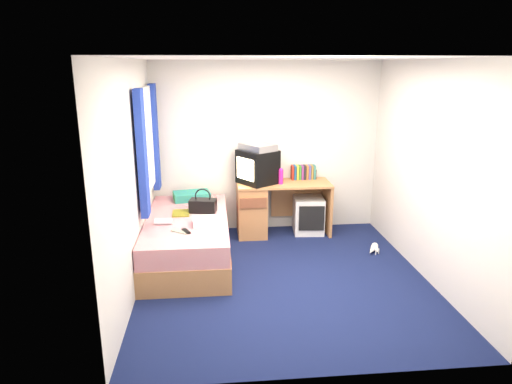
{
  "coord_description": "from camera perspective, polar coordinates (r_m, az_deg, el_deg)",
  "views": [
    {
      "loc": [
        -0.77,
        -4.66,
        2.35
      ],
      "look_at": [
        -0.25,
        0.7,
        0.83
      ],
      "focal_mm": 32.0,
      "sensor_mm": 36.0,
      "label": 1
    }
  ],
  "objects": [
    {
      "name": "crt_tv",
      "position": [
        6.28,
        0.19,
        3.17
      ],
      "size": [
        0.62,
        0.62,
        0.46
      ],
      "rotation": [
        0.0,
        0.0,
        -0.97
      ],
      "color": "black",
      "rests_on": "desk"
    },
    {
      "name": "aerosol_can",
      "position": [
        6.34,
        2.26,
        1.9
      ],
      "size": [
        0.05,
        0.05,
        0.17
      ],
      "primitive_type": "cylinder",
      "rotation": [
        0.0,
        0.0,
        -0.19
      ],
      "color": "silver",
      "rests_on": "desk"
    },
    {
      "name": "pillow",
      "position": [
        6.34,
        -8.04,
        -0.48
      ],
      "size": [
        0.54,
        0.39,
        0.11
      ],
      "primitive_type": "cube",
      "rotation": [
        0.0,
        0.0,
        0.19
      ],
      "color": "#176096",
      "rests_on": "bed"
    },
    {
      "name": "colour_swatch_fan",
      "position": [
        5.16,
        -9.46,
        -4.93
      ],
      "size": [
        0.21,
        0.18,
        0.01
      ],
      "primitive_type": "cube",
      "rotation": [
        0.0,
        0.0,
        -0.62
      ],
      "color": "orange",
      "rests_on": "bed"
    },
    {
      "name": "window_assembly",
      "position": [
        5.69,
        -13.41,
        5.91
      ],
      "size": [
        0.11,
        1.42,
        1.4
      ],
      "color": "silver",
      "rests_on": "room_shell"
    },
    {
      "name": "vcr",
      "position": [
        6.23,
        0.22,
        5.65
      ],
      "size": [
        0.53,
        0.57,
        0.09
      ],
      "primitive_type": "cube",
      "rotation": [
        0.0,
        0.0,
        -0.98
      ],
      "color": "#ADADAF",
      "rests_on": "crt_tv"
    },
    {
      "name": "room_shell",
      "position": [
        4.81,
        3.76,
        4.96
      ],
      "size": [
        3.4,
        3.4,
        3.4
      ],
      "color": "white",
      "rests_on": "ground"
    },
    {
      "name": "bed",
      "position": [
        5.72,
        -8.52,
        -5.76
      ],
      "size": [
        1.01,
        2.0,
        0.54
      ],
      "color": "#BC824E",
      "rests_on": "ground"
    },
    {
      "name": "pink_water_bottle",
      "position": [
        6.27,
        3.13,
        1.89
      ],
      "size": [
        0.08,
        0.08,
        0.2
      ],
      "primitive_type": "cylinder",
      "rotation": [
        0.0,
        0.0,
        -0.33
      ],
      "color": "#DF1F8E",
      "rests_on": "desk"
    },
    {
      "name": "desk",
      "position": [
        6.44,
        1.0,
        -1.81
      ],
      "size": [
        1.3,
        0.55,
        0.75
      ],
      "color": "#BC824E",
      "rests_on": "ground"
    },
    {
      "name": "book_row",
      "position": [
        6.56,
        5.92,
        2.47
      ],
      "size": [
        0.34,
        0.13,
        0.2
      ],
      "color": "maroon",
      "rests_on": "desk"
    },
    {
      "name": "magazine",
      "position": [
        5.78,
        -9.37,
        -2.62
      ],
      "size": [
        0.22,
        0.29,
        0.01
      ],
      "primitive_type": "cube",
      "rotation": [
        0.0,
        0.0,
        0.03
      ],
      "color": "yellow",
      "rests_on": "bed"
    },
    {
      "name": "remote_control",
      "position": [
        5.16,
        -8.73,
        -4.86
      ],
      "size": [
        0.11,
        0.17,
        0.02
      ],
      "primitive_type": "cube",
      "rotation": [
        0.0,
        0.0,
        0.4
      ],
      "color": "black",
      "rests_on": "bed"
    },
    {
      "name": "picture_frame",
      "position": [
        6.61,
        7.21,
        2.27
      ],
      "size": [
        0.06,
        0.12,
        0.14
      ],
      "primitive_type": "cube",
      "rotation": [
        0.0,
        0.0,
        0.35
      ],
      "color": "black",
      "rests_on": "desk"
    },
    {
      "name": "towel",
      "position": [
        5.32,
        -6.42,
        -3.69
      ],
      "size": [
        0.29,
        0.25,
        0.09
      ],
      "primitive_type": "cube",
      "rotation": [
        0.0,
        0.0,
        0.07
      ],
      "color": "white",
      "rests_on": "bed"
    },
    {
      "name": "storage_cube",
      "position": [
        6.58,
        6.56,
        -2.86
      ],
      "size": [
        0.45,
        0.45,
        0.52
      ],
      "primitive_type": "cube",
      "rotation": [
        0.0,
        0.0,
        -0.08
      ],
      "color": "silver",
      "rests_on": "ground"
    },
    {
      "name": "white_heels",
      "position": [
        6.11,
        14.55,
        -7.0
      ],
      "size": [
        0.23,
        0.27,
        0.09
      ],
      "color": "white",
      "rests_on": "ground"
    },
    {
      "name": "handbag",
      "position": [
        5.78,
        -6.64,
        -1.64
      ],
      "size": [
        0.36,
        0.25,
        0.31
      ],
      "rotation": [
        0.0,
        0.0,
        -0.19
      ],
      "color": "black",
      "rests_on": "bed"
    },
    {
      "name": "ground",
      "position": [
        5.27,
        3.47,
        -10.72
      ],
      "size": [
        3.4,
        3.4,
        0.0
      ],
      "primitive_type": "plane",
      "color": "#0C1438",
      "rests_on": "ground"
    },
    {
      "name": "water_bottle",
      "position": [
        5.43,
        -11.49,
        -3.65
      ],
      "size": [
        0.2,
        0.07,
        0.07
      ],
      "primitive_type": "cylinder",
      "rotation": [
        0.0,
        1.57,
        -0.02
      ],
      "color": "white",
      "rests_on": "bed"
    }
  ]
}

